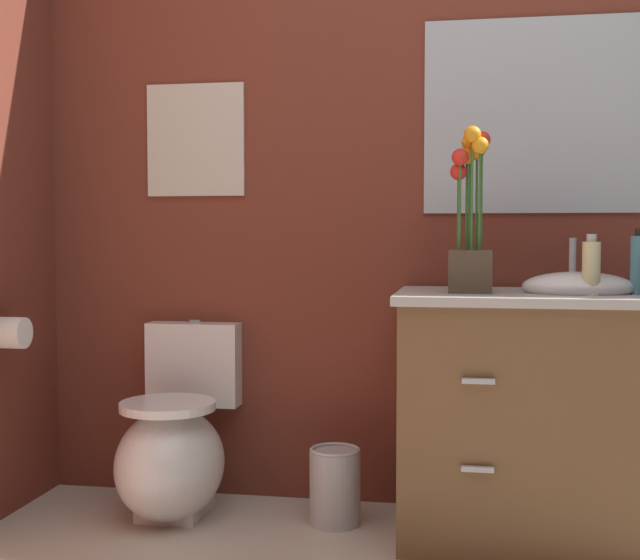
% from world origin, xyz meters
% --- Properties ---
extents(wall_back, '(4.73, 0.05, 2.50)m').
position_xyz_m(wall_back, '(0.20, 1.58, 1.25)').
color(wall_back, maroon).
rests_on(wall_back, ground_plane).
extents(toilet, '(0.38, 0.59, 0.69)m').
position_xyz_m(toilet, '(-0.93, 1.28, 0.24)').
color(toilet, white).
rests_on(toilet, ground_plane).
extents(vanity_cabinet, '(0.94, 0.56, 1.01)m').
position_xyz_m(vanity_cabinet, '(0.36, 1.25, 0.43)').
color(vanity_cabinet, brown).
rests_on(vanity_cabinet, ground_plane).
extents(flower_vase, '(0.14, 0.14, 0.54)m').
position_xyz_m(flower_vase, '(0.13, 1.21, 1.04)').
color(flower_vase, '#4C3D2D').
rests_on(flower_vase, vanity_cabinet).
extents(lotion_bottle, '(0.06, 0.06, 0.19)m').
position_xyz_m(lotion_bottle, '(0.50, 1.16, 0.92)').
color(lotion_bottle, beige).
rests_on(lotion_bottle, vanity_cabinet).
extents(hand_wash_bottle, '(0.06, 0.06, 0.21)m').
position_xyz_m(hand_wash_bottle, '(0.66, 1.23, 0.93)').
color(hand_wash_bottle, teal).
rests_on(hand_wash_bottle, vanity_cabinet).
extents(trash_bin, '(0.18, 0.18, 0.27)m').
position_xyz_m(trash_bin, '(-0.34, 1.29, 0.14)').
color(trash_bin, '#B7B7BC').
rests_on(trash_bin, ground_plane).
extents(wall_poster, '(0.39, 0.01, 0.43)m').
position_xyz_m(wall_poster, '(-0.93, 1.55, 1.39)').
color(wall_poster, beige).
extents(wall_mirror, '(0.80, 0.01, 0.70)m').
position_xyz_m(wall_mirror, '(0.36, 1.55, 1.45)').
color(wall_mirror, '#B2BCC6').
extents(toilet_paper_roll, '(0.11, 0.11, 0.11)m').
position_xyz_m(toilet_paper_roll, '(-1.45, 1.08, 0.68)').
color(toilet_paper_roll, white).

